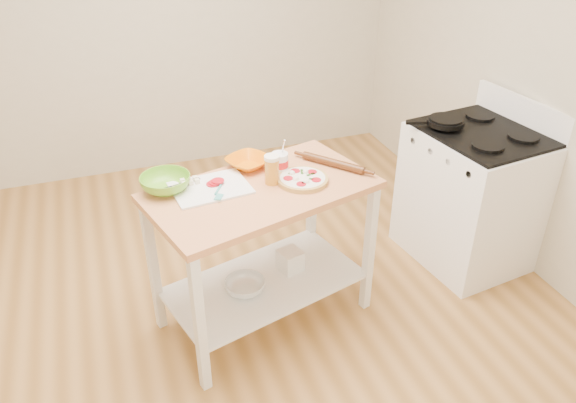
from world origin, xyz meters
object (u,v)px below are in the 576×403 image
at_px(rolling_pin, 333,163).
at_px(shelf_bin, 290,260).
at_px(pizza, 302,179).
at_px(beer_pint, 272,169).
at_px(cutting_board, 210,187).
at_px(orange_bowl, 248,162).
at_px(shelf_glass_bowl, 245,286).
at_px(spatula, 218,193).
at_px(skillet, 444,122).
at_px(knife, 171,188).
at_px(yogurt_tub, 280,163).
at_px(gas_stove, 471,195).
at_px(prep_island, 263,227).
at_px(green_bowl, 165,183).

height_order(rolling_pin, shelf_bin, rolling_pin).
distance_m(pizza, beer_pint, 0.18).
relative_size(cutting_board, shelf_bin, 3.30).
relative_size(orange_bowl, shelf_glass_bowl, 1.00).
distance_m(spatula, shelf_glass_bowl, 0.63).
bearing_deg(pizza, skillet, 15.57).
bearing_deg(rolling_pin, knife, 177.79).
height_order(spatula, yogurt_tub, yogurt_tub).
distance_m(spatula, yogurt_tub, 0.41).
relative_size(gas_stove, yogurt_tub, 5.37).
relative_size(yogurt_tub, rolling_pin, 0.54).
height_order(prep_island, spatula, spatula).
xyz_separation_m(prep_island, rolling_pin, (0.46, 0.10, 0.27)).
height_order(pizza, yogurt_tub, yogurt_tub).
relative_size(beer_pint, rolling_pin, 0.42).
bearing_deg(skillet, spatula, -153.18).
height_order(yogurt_tub, shelf_glass_bowl, yogurt_tub).
relative_size(spatula, knife, 0.59).
distance_m(beer_pint, shelf_glass_bowl, 0.72).
height_order(spatula, knife, knife).
bearing_deg(gas_stove, shelf_bin, 176.42).
bearing_deg(knife, yogurt_tub, -15.34).
relative_size(gas_stove, beer_pint, 6.81).
bearing_deg(skillet, cutting_board, -156.57).
bearing_deg(gas_stove, spatula, 177.88).
bearing_deg(prep_island, shelf_glass_bowl, -160.31).
bearing_deg(green_bowl, prep_island, -17.10).
height_order(prep_island, skillet, skillet).
bearing_deg(spatula, skillet, -48.38).
bearing_deg(knife, rolling_pin, -17.86).
xyz_separation_m(pizza, cutting_board, (-0.49, 0.09, -0.01)).
xyz_separation_m(skillet, spatula, (-1.55, -0.30, -0.06)).
distance_m(gas_stove, skillet, 0.56).
distance_m(pizza, green_bowl, 0.73).
bearing_deg(green_bowl, shelf_glass_bowl, -28.96).
distance_m(rolling_pin, shelf_glass_bowl, 0.87).
distance_m(prep_island, shelf_glass_bowl, 0.38).
xyz_separation_m(skillet, orange_bowl, (-1.31, -0.04, -0.05)).
bearing_deg(cutting_board, spatula, -79.80).
bearing_deg(skillet, beer_pint, -152.23).
bearing_deg(prep_island, beer_pint, 25.19).
bearing_deg(yogurt_tub, green_bowl, 178.86).
height_order(beer_pint, rolling_pin, beer_pint).
height_order(pizza, orange_bowl, orange_bowl).
height_order(skillet, yogurt_tub, yogurt_tub).
distance_m(skillet, orange_bowl, 1.32).
height_order(gas_stove, shelf_glass_bowl, gas_stove).
bearing_deg(rolling_pin, shelf_bin, -173.28).
bearing_deg(rolling_pin, skillet, 12.91).
xyz_separation_m(cutting_board, green_bowl, (-0.22, 0.06, 0.03)).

